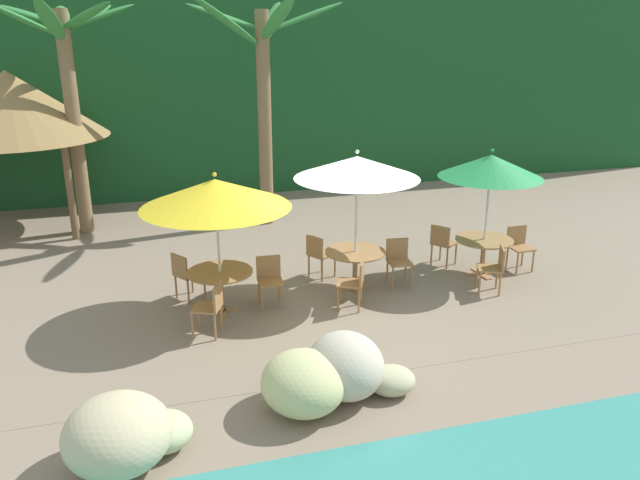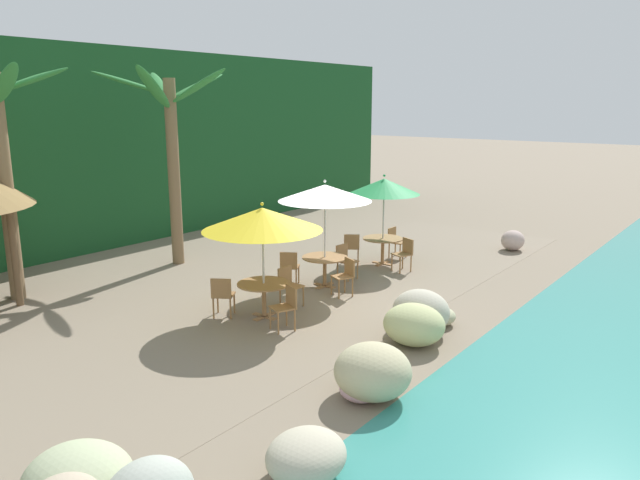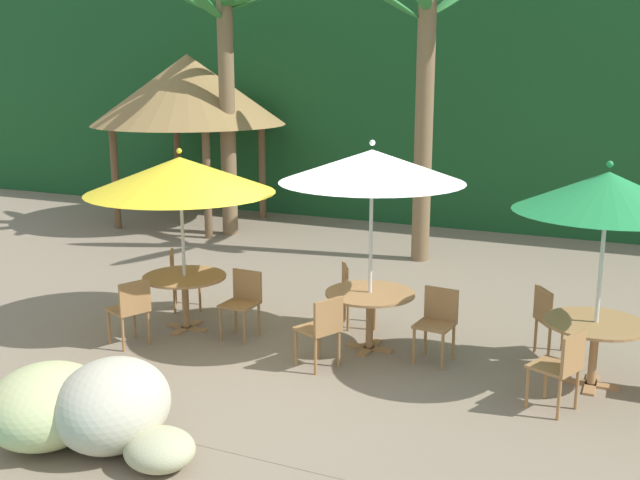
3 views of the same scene
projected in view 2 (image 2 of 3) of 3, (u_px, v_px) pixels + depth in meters
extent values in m
plane|color=gray|center=(326.00, 293.00, 14.20)|extent=(120.00, 120.00, 0.00)
cube|color=gray|center=(326.00, 293.00, 14.20)|extent=(18.00, 5.20, 0.01)
cube|color=#194C23|center=(96.00, 147.00, 18.86)|extent=(28.00, 2.40, 6.00)
ellipsoid|color=#CB9EA7|center=(360.00, 390.00, 9.05)|extent=(0.58, 0.64, 0.32)
ellipsoid|color=#B4B48B|center=(441.00, 316.00, 12.12)|extent=(0.64, 0.59, 0.35)
ellipsoid|color=#C3B98E|center=(373.00, 371.00, 9.08)|extent=(1.17, 1.18, 0.84)
ellipsoid|color=beige|center=(421.00, 311.00, 11.68)|extent=(1.01, 1.13, 0.85)
ellipsoid|color=#C1C686|center=(414.00, 325.00, 11.10)|extent=(1.07, 1.16, 0.76)
ellipsoid|color=#B6C58E|center=(377.00, 370.00, 9.63)|extent=(0.67, 0.68, 0.41)
ellipsoid|color=#C1B89D|center=(306.00, 456.00, 7.14)|extent=(1.03, 0.93, 0.57)
ellipsoid|color=#C2A79D|center=(513.00, 240.00, 18.22)|extent=(0.76, 0.67, 0.61)
cylinder|color=silver|center=(263.00, 267.00, 12.34)|extent=(0.04, 0.04, 2.18)
cone|color=yellow|center=(262.00, 219.00, 12.12)|extent=(2.45, 2.45, 0.46)
sphere|color=yellow|center=(262.00, 204.00, 12.05)|extent=(0.07, 0.07, 0.07)
cube|color=#A37547|center=(264.00, 316.00, 12.58)|extent=(0.60, 0.12, 0.03)
cube|color=#A37547|center=(264.00, 316.00, 12.58)|extent=(0.12, 0.60, 0.03)
cylinder|color=#A37547|center=(264.00, 300.00, 12.50)|extent=(0.09, 0.09, 0.71)
cylinder|color=#A37547|center=(264.00, 284.00, 12.42)|extent=(1.10, 1.10, 0.03)
cylinder|color=#9E7042|center=(303.00, 297.00, 13.19)|extent=(0.04, 0.04, 0.45)
cylinder|color=#9E7042|center=(292.00, 301.00, 12.93)|extent=(0.04, 0.04, 0.45)
cylinder|color=#9E7042|center=(291.00, 293.00, 13.42)|extent=(0.04, 0.04, 0.45)
cylinder|color=#9E7042|center=(280.00, 297.00, 13.15)|extent=(0.04, 0.04, 0.45)
cube|color=#9E7042|center=(292.00, 286.00, 13.12)|extent=(0.44, 0.44, 0.03)
cube|color=#9E7042|center=(285.00, 276.00, 13.20)|extent=(0.42, 0.05, 0.42)
cylinder|color=#9E7042|center=(218.00, 303.00, 12.79)|extent=(0.04, 0.04, 0.45)
cylinder|color=#9E7042|center=(234.00, 303.00, 12.76)|extent=(0.04, 0.04, 0.45)
cylinder|color=#9E7042|center=(213.00, 308.00, 12.44)|extent=(0.04, 0.04, 0.45)
cylinder|color=#9E7042|center=(230.00, 309.00, 12.41)|extent=(0.04, 0.04, 0.45)
cube|color=#9E7042|center=(224.00, 295.00, 12.55)|extent=(0.58, 0.58, 0.03)
cube|color=#9E7042|center=(221.00, 289.00, 12.31)|extent=(0.26, 0.37, 0.42)
cylinder|color=#9E7042|center=(278.00, 324.00, 11.58)|extent=(0.04, 0.04, 0.45)
cylinder|color=#9E7042|center=(270.00, 318.00, 11.88)|extent=(0.04, 0.04, 0.45)
cylinder|color=#9E7042|center=(295.00, 320.00, 11.75)|extent=(0.04, 0.04, 0.45)
cylinder|color=#9E7042|center=(287.00, 315.00, 12.05)|extent=(0.04, 0.04, 0.45)
cube|color=#9E7042|center=(282.00, 308.00, 11.76)|extent=(0.55, 0.55, 0.03)
cube|color=#9E7042|center=(291.00, 296.00, 11.81)|extent=(0.19, 0.40, 0.42)
cylinder|color=silver|center=(325.00, 238.00, 14.44)|extent=(0.04, 0.04, 2.39)
cone|color=white|center=(325.00, 193.00, 14.19)|extent=(2.22, 2.22, 0.39)
sphere|color=white|center=(325.00, 181.00, 14.13)|extent=(0.07, 0.07, 0.07)
cube|color=#A37547|center=(325.00, 286.00, 14.70)|extent=(0.60, 0.12, 0.03)
cube|color=#A37547|center=(325.00, 286.00, 14.70)|extent=(0.12, 0.60, 0.03)
cylinder|color=#A37547|center=(325.00, 272.00, 14.62)|extent=(0.09, 0.09, 0.71)
cylinder|color=#A37547|center=(325.00, 257.00, 14.54)|extent=(1.10, 1.10, 0.03)
cylinder|color=#9E7042|center=(358.00, 270.00, 15.26)|extent=(0.04, 0.04, 0.45)
cylinder|color=#9E7042|center=(348.00, 273.00, 15.01)|extent=(0.04, 0.04, 0.45)
cylinder|color=#9E7042|center=(347.00, 268.00, 15.50)|extent=(0.04, 0.04, 0.45)
cylinder|color=#9E7042|center=(338.00, 270.00, 15.25)|extent=(0.04, 0.04, 0.45)
cube|color=#9E7042|center=(348.00, 261.00, 15.20)|extent=(0.46, 0.46, 0.03)
cube|color=#9E7042|center=(342.00, 252.00, 15.29)|extent=(0.42, 0.08, 0.42)
cylinder|color=#9E7042|center=(284.00, 274.00, 14.96)|extent=(0.04, 0.04, 0.45)
cylinder|color=#9E7042|center=(299.00, 274.00, 14.91)|extent=(0.04, 0.04, 0.45)
cylinder|color=#9E7042|center=(282.00, 278.00, 14.61)|extent=(0.04, 0.04, 0.45)
cylinder|color=#9E7042|center=(296.00, 278.00, 14.57)|extent=(0.04, 0.04, 0.45)
cube|color=#9E7042|center=(290.00, 266.00, 14.71)|extent=(0.57, 0.57, 0.03)
cube|color=#9E7042|center=(289.00, 261.00, 14.47)|extent=(0.24, 0.38, 0.42)
cylinder|color=#9E7042|center=(339.00, 290.00, 13.68)|extent=(0.04, 0.04, 0.45)
cylinder|color=#9E7042|center=(331.00, 286.00, 13.99)|extent=(0.04, 0.04, 0.45)
cylinder|color=#9E7042|center=(353.00, 288.00, 13.84)|extent=(0.04, 0.04, 0.45)
cylinder|color=#9E7042|center=(345.00, 283.00, 14.15)|extent=(0.04, 0.04, 0.45)
cube|color=#9E7042|center=(342.00, 277.00, 13.86)|extent=(0.56, 0.56, 0.03)
cube|color=#9E7042|center=(350.00, 267.00, 13.91)|extent=(0.21, 0.40, 0.42)
cylinder|color=silver|center=(383.00, 224.00, 16.46)|extent=(0.04, 0.04, 2.26)
cone|color=#238E47|center=(384.00, 186.00, 16.23)|extent=(1.94, 1.94, 0.42)
sphere|color=#238E47|center=(384.00, 176.00, 16.17)|extent=(0.07, 0.07, 0.07)
cube|color=#A37547|center=(382.00, 264.00, 16.71)|extent=(0.60, 0.12, 0.03)
cube|color=#A37547|center=(382.00, 264.00, 16.71)|extent=(0.12, 0.60, 0.03)
cylinder|color=#A37547|center=(383.00, 251.00, 16.63)|extent=(0.09, 0.09, 0.71)
cylinder|color=#A37547|center=(383.00, 239.00, 16.55)|extent=(1.10, 1.10, 0.03)
cylinder|color=#9E7042|center=(406.00, 250.00, 17.37)|extent=(0.04, 0.04, 0.45)
cylinder|color=#9E7042|center=(400.00, 252.00, 17.09)|extent=(0.04, 0.04, 0.45)
cylinder|color=#9E7042|center=(395.00, 248.00, 17.58)|extent=(0.04, 0.04, 0.45)
cylinder|color=#9E7042|center=(389.00, 251.00, 17.30)|extent=(0.04, 0.04, 0.45)
cube|color=#9E7042|center=(398.00, 242.00, 17.28)|extent=(0.43, 0.43, 0.03)
cube|color=#9E7042|center=(392.00, 235.00, 17.35)|extent=(0.42, 0.04, 0.42)
cylinder|color=#9E7042|center=(345.00, 254.00, 16.90)|extent=(0.04, 0.04, 0.45)
cylinder|color=#9E7042|center=(358.00, 254.00, 16.88)|extent=(0.04, 0.04, 0.45)
cylinder|color=#9E7042|center=(345.00, 257.00, 16.56)|extent=(0.04, 0.04, 0.45)
cylinder|color=#9E7042|center=(358.00, 257.00, 16.53)|extent=(0.04, 0.04, 0.45)
cube|color=#9E7042|center=(352.00, 247.00, 16.67)|extent=(0.58, 0.58, 0.03)
cube|color=#9E7042|center=(352.00, 242.00, 16.43)|extent=(0.26, 0.37, 0.42)
cylinder|color=#9E7042|center=(400.00, 266.00, 15.71)|extent=(0.04, 0.04, 0.45)
cylinder|color=#9E7042|center=(392.00, 262.00, 16.01)|extent=(0.04, 0.04, 0.45)
cylinder|color=#9E7042|center=(411.00, 264.00, 15.89)|extent=(0.04, 0.04, 0.45)
cylinder|color=#9E7042|center=(403.00, 261.00, 16.19)|extent=(0.04, 0.04, 0.45)
cube|color=#9E7042|center=(402.00, 254.00, 15.90)|extent=(0.55, 0.55, 0.03)
cube|color=#9E7042|center=(408.00, 246.00, 15.95)|extent=(0.19, 0.40, 0.42)
cylinder|color=brown|center=(6.00, 190.00, 13.24)|extent=(0.32, 0.32, 4.99)
ellipsoid|color=#2D7A38|center=(27.00, 81.00, 13.40)|extent=(1.58, 0.57, 0.61)
ellipsoid|color=#2D7A38|center=(5.00, 82.00, 13.49)|extent=(1.27, 1.39, 0.68)
ellipsoid|color=#2D7A38|center=(6.00, 83.00, 12.18)|extent=(0.60, 1.49, 0.88)
ellipsoid|color=#2D7A38|center=(33.00, 80.00, 12.80)|extent=(1.32, 1.38, 0.62)
cylinder|color=brown|center=(174.00, 174.00, 16.28)|extent=(0.32, 0.32, 4.99)
ellipsoid|color=#2D7A38|center=(198.00, 85.00, 16.51)|extent=(1.87, 0.38, 0.76)
ellipsoid|color=#2D7A38|center=(160.00, 88.00, 16.62)|extent=(1.07, 1.76, 1.01)
ellipsoid|color=#2D7A38|center=(130.00, 83.00, 15.45)|extent=(1.77, 1.35, 0.68)
ellipsoid|color=#2D7A38|center=(154.00, 88.00, 14.85)|extent=(1.70, 1.13, 1.09)
ellipsoid|color=#2D7A38|center=(198.00, 86.00, 15.32)|extent=(0.62, 1.84, 0.93)
cylinder|color=brown|center=(15.00, 257.00, 13.09)|extent=(0.16, 0.16, 2.20)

